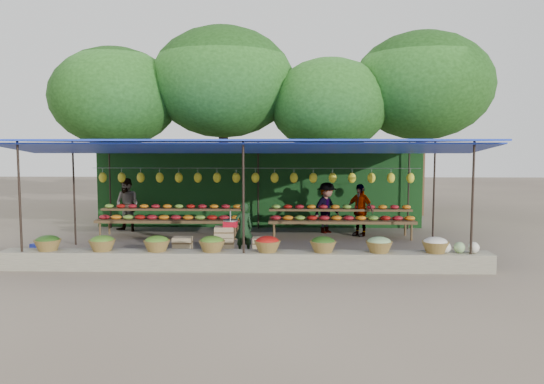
{
  "coord_description": "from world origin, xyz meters",
  "views": [
    {
      "loc": [
        0.91,
        -14.01,
        2.71
      ],
      "look_at": [
        0.52,
        0.2,
        1.43
      ],
      "focal_mm": 35.0,
      "sensor_mm": 36.0,
      "label": 1
    }
  ],
  "objects_px": {
    "weighing_scale": "(230,223)",
    "blue_crate_front": "(42,256)",
    "vendor_seated": "(243,228)",
    "blue_crate_back": "(42,249)",
    "crate_counter": "(223,246)"
  },
  "relations": [
    {
      "from": "crate_counter",
      "to": "vendor_seated",
      "type": "distance_m",
      "value": 0.79
    },
    {
      "from": "crate_counter",
      "to": "blue_crate_back",
      "type": "height_order",
      "value": "crate_counter"
    },
    {
      "from": "weighing_scale",
      "to": "blue_crate_front",
      "type": "distance_m",
      "value": 4.4
    },
    {
      "from": "weighing_scale",
      "to": "vendor_seated",
      "type": "relative_size",
      "value": 0.29
    },
    {
      "from": "vendor_seated",
      "to": "blue_crate_back",
      "type": "distance_m",
      "value": 5.0
    },
    {
      "from": "vendor_seated",
      "to": "crate_counter",
      "type": "bearing_deg",
      "value": 33.82
    },
    {
      "from": "crate_counter",
      "to": "blue_crate_front",
      "type": "relative_size",
      "value": 5.24
    },
    {
      "from": "weighing_scale",
      "to": "blue_crate_back",
      "type": "distance_m",
      "value": 4.78
    },
    {
      "from": "vendor_seated",
      "to": "blue_crate_back",
      "type": "xyz_separation_m",
      "value": [
        -4.97,
        -0.21,
        -0.5
      ]
    },
    {
      "from": "blue_crate_back",
      "to": "blue_crate_front",
      "type": "bearing_deg",
      "value": -52.82
    },
    {
      "from": "blue_crate_front",
      "to": "blue_crate_back",
      "type": "height_order",
      "value": "blue_crate_back"
    },
    {
      "from": "crate_counter",
      "to": "weighing_scale",
      "type": "height_order",
      "value": "weighing_scale"
    },
    {
      "from": "weighing_scale",
      "to": "vendor_seated",
      "type": "height_order",
      "value": "vendor_seated"
    },
    {
      "from": "vendor_seated",
      "to": "weighing_scale",
      "type": "bearing_deg",
      "value": 46.91
    },
    {
      "from": "weighing_scale",
      "to": "blue_crate_front",
      "type": "height_order",
      "value": "weighing_scale"
    }
  ]
}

